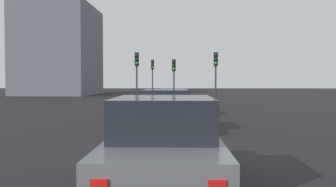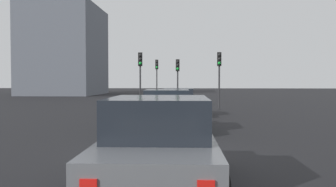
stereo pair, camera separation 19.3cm
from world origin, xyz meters
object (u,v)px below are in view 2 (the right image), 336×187
Objects in this scene: traffic_light_near_left at (178,72)px; traffic_light_far_right at (219,68)px; car_black_lead at (179,102)px; traffic_light_far_left at (157,71)px; traffic_light_near_right at (140,68)px; car_teal_second at (167,111)px; car_grey_third at (160,146)px.

traffic_light_far_right is at bearing 37.68° from traffic_light_near_left.
car_black_lead is 5.57m from traffic_light_far_right.
traffic_light_far_left reaches higher than traffic_light_far_right.
traffic_light_near_right is 10.29m from traffic_light_far_left.
traffic_light_far_left is (10.29, -0.22, 0.07)m from traffic_light_near_right.
car_teal_second is 11.10m from traffic_light_near_right.
traffic_light_far_left is at bearing 4.12° from car_grey_third.
traffic_light_near_left is 0.93× the size of traffic_light_far_right.
car_grey_third is at bearing 0.77° from traffic_light_far_left.
car_teal_second is at bearing 1.75° from traffic_light_far_left.
car_teal_second is at bearing 4.26° from traffic_light_near_right.
traffic_light_far_right is (-3.72, -2.84, 0.17)m from traffic_light_near_left.
traffic_light_near_left reaches higher than car_teal_second.
car_black_lead is 0.92× the size of car_grey_third.
traffic_light_near_left is 6.96m from traffic_light_far_left.
traffic_light_far_right is at bearing -28.96° from car_black_lead.
traffic_light_near_right is (10.65, 2.41, 1.96)m from car_teal_second.
car_black_lead is 1.15× the size of traffic_light_near_right.
traffic_light_far_left is (20.94, 2.19, 2.03)m from car_teal_second.
traffic_light_near_right is at bearing 11.10° from car_teal_second.
car_black_lead is 5.68m from traffic_light_near_right.
car_teal_second is 1.19× the size of traffic_light_far_right.
car_grey_third is (-13.62, -0.03, 0.06)m from car_black_lead.
car_grey_third is at bearing 1.21° from traffic_light_near_left.
traffic_light_far_left is 1.03× the size of traffic_light_far_right.
car_black_lead is 1.16× the size of traffic_light_far_right.
traffic_light_near_left is 4.69m from traffic_light_far_right.
car_grey_third is 21.97m from traffic_light_near_left.
traffic_light_far_right is at bearing -8.73° from car_grey_third.
car_black_lead is at bearing 2.45° from traffic_light_near_left.
traffic_light_far_left is at bearing 9.58° from car_black_lead.
traffic_light_far_left is (6.61, 2.16, 0.24)m from traffic_light_near_left.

